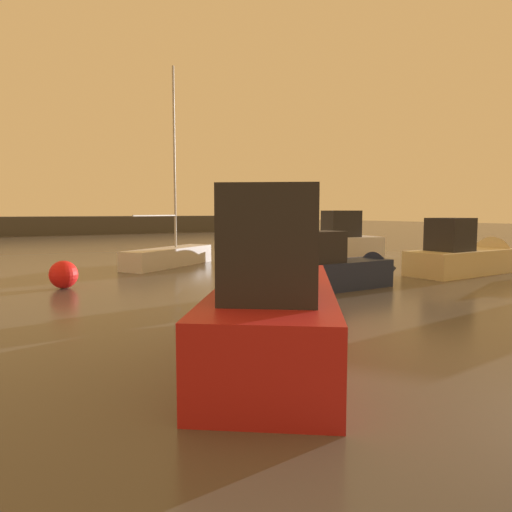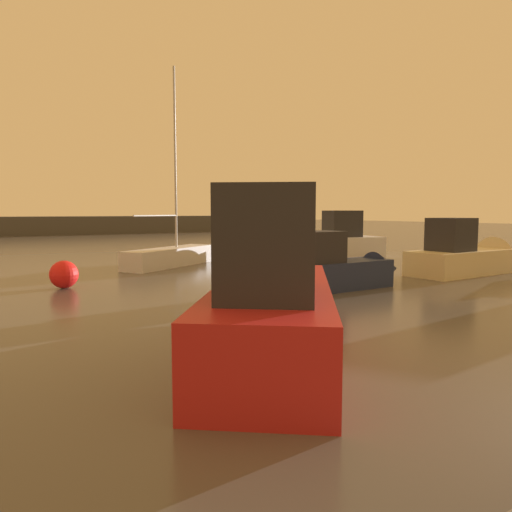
{
  "view_description": "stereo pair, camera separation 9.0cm",
  "coord_description": "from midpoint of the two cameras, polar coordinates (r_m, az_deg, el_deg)",
  "views": [
    {
      "loc": [
        -7.64,
        -2.0,
        2.96
      ],
      "look_at": [
        1.88,
        13.61,
        1.26
      ],
      "focal_mm": 33.36,
      "sensor_mm": 36.0,
      "label": 1
    },
    {
      "loc": [
        -7.56,
        -2.05,
        2.96
      ],
      "look_at": [
        1.88,
        13.61,
        1.26
      ],
      "focal_mm": 33.36,
      "sensor_mm": 36.0,
      "label": 2
    }
  ],
  "objects": [
    {
      "name": "motorboat_4",
      "position": [
        10.65,
        2.29,
        -4.84
      ],
      "size": [
        7.08,
        8.41,
        3.7
      ],
      "color": "#B21E1E",
      "rests_on": "ground_plane"
    },
    {
      "name": "mooring_buoy",
      "position": [
        19.89,
        -22.2,
        -2.07
      ],
      "size": [
        1.09,
        1.09,
        1.09
      ],
      "primitive_type": "sphere",
      "color": "red",
      "rests_on": "ground_plane"
    },
    {
      "name": "motorboat_3",
      "position": [
        18.74,
        10.24,
        -1.61
      ],
      "size": [
        6.3,
        1.75,
        2.41
      ],
      "color": "#1E284C",
      "rests_on": "ground_plane"
    },
    {
      "name": "motorboat_5",
      "position": [
        25.61,
        24.6,
        -0.03
      ],
      "size": [
        7.64,
        2.48,
        3.13
      ],
      "color": "beige",
      "rests_on": "ground_plane"
    },
    {
      "name": "sailboat_moored",
      "position": [
        26.44,
        -10.48,
        0.06
      ],
      "size": [
        6.26,
        4.83,
        10.82
      ],
      "color": "silver",
      "rests_on": "ground_plane"
    },
    {
      "name": "breakwater",
      "position": [
        67.06,
        -24.89,
        3.3
      ],
      "size": [
        78.57,
        5.37,
        2.36
      ],
      "primitive_type": "cube",
      "color": "#423F3D",
      "rests_on": "ground_plane"
    },
    {
      "name": "motorboat_2",
      "position": [
        30.77,
        6.6,
        1.43
      ],
      "size": [
        9.18,
        4.09,
        3.55
      ],
      "color": "silver",
      "rests_on": "ground_plane"
    },
    {
      "name": "ground_plane",
      "position": [
        35.27,
        -18.8,
        0.21
      ],
      "size": [
        220.0,
        220.0,
        0.0
      ],
      "primitive_type": "plane",
      "color": "#4C4742"
    }
  ]
}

